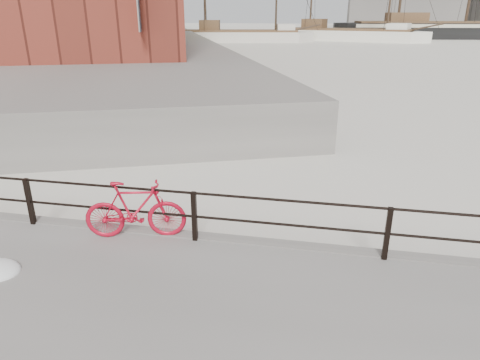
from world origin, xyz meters
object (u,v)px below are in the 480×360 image
at_px(barque_black, 462,39).
at_px(workboat_near, 65,59).
at_px(schooner_left, 241,42).
at_px(bicycle, 135,210).
at_px(schooner_mid, 346,41).
at_px(workboat_far, 94,54).

distance_m(barque_black, workboat_near, 70.38).
bearing_deg(barque_black, schooner_left, -163.54).
relative_size(bicycle, schooner_mid, 0.07).
bearing_deg(bicycle, barque_black, 57.86).
distance_m(bicycle, schooner_left, 67.04).
height_order(barque_black, schooner_mid, barque_black).
distance_m(bicycle, workboat_near, 41.70).
relative_size(barque_black, schooner_left, 2.11).
distance_m(schooner_mid, schooner_left, 18.32).
distance_m(barque_black, workboat_far, 66.50).
bearing_deg(schooner_mid, workboat_near, -111.29).
relative_size(bicycle, schooner_left, 0.08).
xyz_separation_m(bicycle, schooner_mid, (6.21, 72.34, -0.93)).
distance_m(workboat_near, workboat_far, 5.73).
height_order(schooner_mid, workboat_far, schooner_mid).
bearing_deg(schooner_mid, bicycle, -78.17).
bearing_deg(bicycle, workboat_near, 110.39).
bearing_deg(workboat_far, bicycle, -82.54).
height_order(barque_black, workboat_far, barque_black).
bearing_deg(schooner_left, workboat_near, -121.51).
bearing_deg(workboat_near, schooner_left, 70.14).
relative_size(schooner_mid, workboat_near, 2.67).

